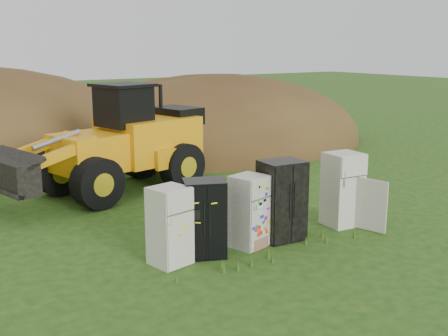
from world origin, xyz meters
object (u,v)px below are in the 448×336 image
at_px(fridge_leftmost, 170,226).
at_px(fridge_dark_mid, 282,200).
at_px(fridge_black_side, 204,218).
at_px(fridge_sticker, 249,211).
at_px(fridge_open_door, 343,189).
at_px(wheel_loader, 102,141).

height_order(fridge_leftmost, fridge_dark_mid, fridge_dark_mid).
distance_m(fridge_black_side, fridge_dark_mid, 2.04).
bearing_deg(fridge_leftmost, fridge_black_side, -11.61).
relative_size(fridge_sticker, fridge_open_door, 0.89).
distance_m(fridge_black_side, fridge_sticker, 1.12).
bearing_deg(wheel_loader, fridge_sticker, -92.75).
relative_size(fridge_sticker, wheel_loader, 0.24).
xyz_separation_m(fridge_black_side, fridge_sticker, (1.12, -0.05, -0.02)).
bearing_deg(fridge_dark_mid, fridge_black_side, -177.47).
bearing_deg(wheel_loader, fridge_black_side, -103.47).
bearing_deg(fridge_sticker, fridge_black_side, 162.21).
xyz_separation_m(fridge_leftmost, fridge_black_side, (0.84, 0.00, 0.02)).
bearing_deg(fridge_leftmost, wheel_loader, 69.53).
bearing_deg(fridge_leftmost, fridge_dark_mid, -13.39).
height_order(fridge_black_side, fridge_dark_mid, fridge_dark_mid).
relative_size(fridge_black_side, wheel_loader, 0.24).
relative_size(fridge_sticker, fridge_dark_mid, 0.88).
bearing_deg(fridge_sticker, fridge_dark_mid, -16.75).
xyz_separation_m(fridge_open_door, wheel_loader, (-3.93, 5.95, 0.73)).
height_order(fridge_sticker, fridge_open_door, fridge_open_door).
relative_size(fridge_dark_mid, wheel_loader, 0.27).
bearing_deg(fridge_open_door, fridge_leftmost, -176.11).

